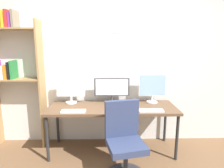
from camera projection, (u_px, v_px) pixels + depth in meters
name	position (u px, v px, depth m)	size (l,w,h in m)	color
wall_back	(112.00, 68.00, 3.26)	(4.39, 0.11, 2.60)	silver
desk	(112.00, 110.00, 2.97)	(1.99, 0.68, 0.74)	brown
bookshelf	(11.00, 64.00, 3.02)	(0.83, 0.28, 2.21)	#9E7A4C
office_chair	(124.00, 148.00, 2.40)	(0.53, 0.53, 0.99)	#2D2D33
monitor_left	(71.00, 89.00, 3.10)	(0.46, 0.18, 0.42)	silver
monitor_center	(112.00, 89.00, 3.12)	(0.58, 0.18, 0.41)	#38383D
monitor_right	(152.00, 87.00, 3.13)	(0.45, 0.18, 0.49)	silver
keyboard_left	(73.00, 111.00, 2.72)	(0.35, 0.13, 0.02)	silver
keyboard_right	(151.00, 111.00, 2.74)	(0.36, 0.13, 0.02)	silver
mouse_left_side	(109.00, 110.00, 2.75)	(0.06, 0.10, 0.03)	black
mouse_right_side	(130.00, 109.00, 2.78)	(0.06, 0.10, 0.03)	black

